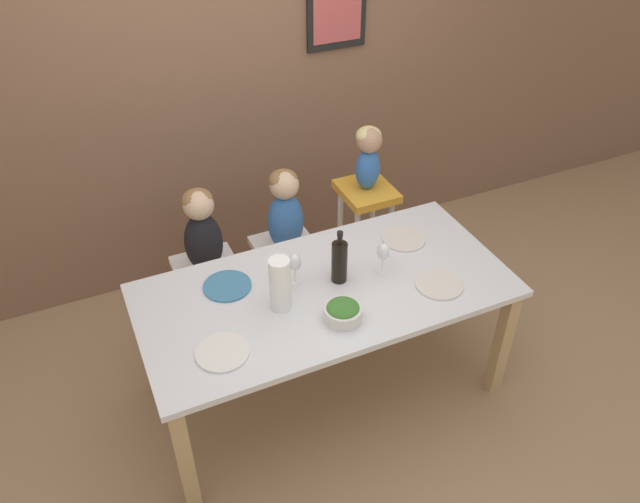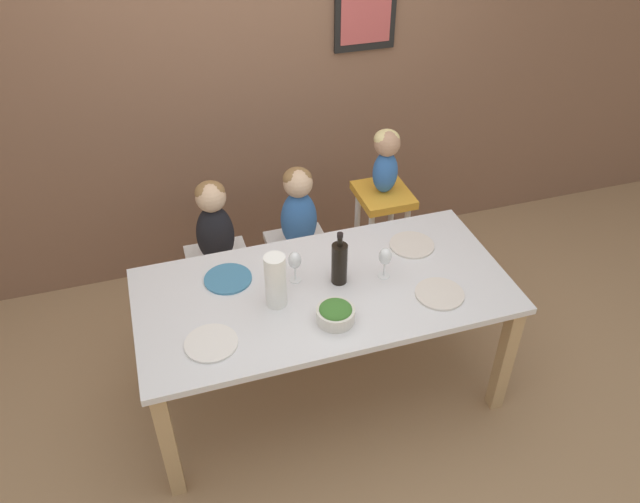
# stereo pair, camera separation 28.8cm
# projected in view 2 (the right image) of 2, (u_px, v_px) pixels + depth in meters

# --- Properties ---
(ground_plane) EXTENTS (14.00, 14.00, 0.00)m
(ground_plane) POSITION_uv_depth(u_px,v_px,m) (324.00, 388.00, 3.53)
(ground_plane) COLOR #9E7A56
(wall_back) EXTENTS (10.00, 0.09, 2.70)m
(wall_back) POSITION_uv_depth(u_px,v_px,m) (255.00, 70.00, 3.74)
(wall_back) COLOR brown
(wall_back) RESTS_ON ground_plane
(dining_table) EXTENTS (1.85, 0.89, 0.75)m
(dining_table) POSITION_uv_depth(u_px,v_px,m) (324.00, 302.00, 3.13)
(dining_table) COLOR silver
(dining_table) RESTS_ON ground_plane
(chair_far_left) EXTENTS (0.37, 0.41, 0.47)m
(chair_far_left) POSITION_uv_depth(u_px,v_px,m) (220.00, 271.00, 3.74)
(chair_far_left) COLOR silver
(chair_far_left) RESTS_ON ground_plane
(chair_far_center) EXTENTS (0.37, 0.41, 0.47)m
(chair_far_center) POSITION_uv_depth(u_px,v_px,m) (300.00, 255.00, 3.86)
(chair_far_center) COLOR silver
(chair_far_center) RESTS_ON ground_plane
(chair_right_highchair) EXTENTS (0.31, 0.35, 0.76)m
(chair_right_highchair) POSITION_uv_depth(u_px,v_px,m) (382.00, 216.00, 3.87)
(chair_right_highchair) COLOR silver
(chair_right_highchair) RESTS_ON ground_plane
(person_child_left) EXTENTS (0.22, 0.19, 0.53)m
(person_child_left) POSITION_uv_depth(u_px,v_px,m) (214.00, 221.00, 3.52)
(person_child_left) COLOR black
(person_child_left) RESTS_ON chair_far_left
(person_child_center) EXTENTS (0.22, 0.19, 0.53)m
(person_child_center) POSITION_uv_depth(u_px,v_px,m) (298.00, 207.00, 3.64)
(person_child_center) COLOR #3366B2
(person_child_center) RESTS_ON chair_far_center
(person_baby_right) EXTENTS (0.15, 0.16, 0.40)m
(person_baby_right) POSITION_uv_depth(u_px,v_px,m) (386.00, 156.00, 3.62)
(person_baby_right) COLOR #3366B2
(person_baby_right) RESTS_ON chair_right_highchair
(wine_bottle) EXTENTS (0.08, 0.08, 0.29)m
(wine_bottle) POSITION_uv_depth(u_px,v_px,m) (339.00, 263.00, 3.05)
(wine_bottle) COLOR black
(wine_bottle) RESTS_ON dining_table
(paper_towel_roll) EXTENTS (0.10, 0.10, 0.28)m
(paper_towel_roll) POSITION_uv_depth(u_px,v_px,m) (276.00, 281.00, 2.90)
(paper_towel_roll) COLOR white
(paper_towel_roll) RESTS_ON dining_table
(wine_glass_near) EXTENTS (0.06, 0.06, 0.17)m
(wine_glass_near) POSITION_uv_depth(u_px,v_px,m) (385.00, 257.00, 3.08)
(wine_glass_near) COLOR white
(wine_glass_near) RESTS_ON dining_table
(wine_glass_far) EXTENTS (0.06, 0.06, 0.17)m
(wine_glass_far) POSITION_uv_depth(u_px,v_px,m) (295.00, 261.00, 3.05)
(wine_glass_far) COLOR white
(wine_glass_far) RESTS_ON dining_table
(salad_bowl_large) EXTENTS (0.18, 0.18, 0.09)m
(salad_bowl_large) POSITION_uv_depth(u_px,v_px,m) (336.00, 313.00, 2.87)
(salad_bowl_large) COLOR silver
(salad_bowl_large) RESTS_ON dining_table
(dinner_plate_front_left) EXTENTS (0.24, 0.24, 0.01)m
(dinner_plate_front_left) POSITION_uv_depth(u_px,v_px,m) (211.00, 343.00, 2.77)
(dinner_plate_front_left) COLOR silver
(dinner_plate_front_left) RESTS_ON dining_table
(dinner_plate_back_left) EXTENTS (0.24, 0.24, 0.01)m
(dinner_plate_back_left) POSITION_uv_depth(u_px,v_px,m) (228.00, 279.00, 3.12)
(dinner_plate_back_left) COLOR teal
(dinner_plate_back_left) RESTS_ON dining_table
(dinner_plate_back_right) EXTENTS (0.24, 0.24, 0.01)m
(dinner_plate_back_right) POSITION_uv_depth(u_px,v_px,m) (412.00, 245.00, 3.35)
(dinner_plate_back_right) COLOR silver
(dinner_plate_back_right) RESTS_ON dining_table
(dinner_plate_front_right) EXTENTS (0.24, 0.24, 0.01)m
(dinner_plate_front_right) POSITION_uv_depth(u_px,v_px,m) (440.00, 294.00, 3.03)
(dinner_plate_front_right) COLOR silver
(dinner_plate_front_right) RESTS_ON dining_table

